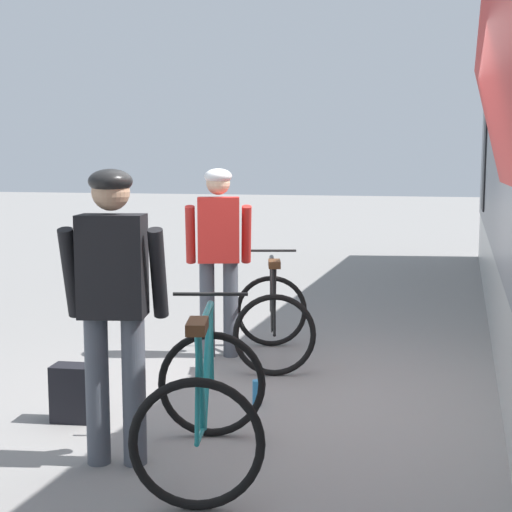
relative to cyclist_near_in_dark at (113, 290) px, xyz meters
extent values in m
plane|color=gray|center=(0.95, 1.43, -1.05)|extent=(80.00, 80.00, 0.00)
cube|color=black|center=(2.24, 8.10, 1.20)|extent=(0.03, 1.10, 2.29)
cylinder|color=#4C515B|center=(-0.11, -0.03, -0.60)|extent=(0.14, 0.14, 0.90)
cylinder|color=#4C515B|center=(0.11, 0.02, -0.60)|extent=(0.14, 0.14, 0.90)
cube|color=black|center=(0.00, 0.00, 0.15)|extent=(0.43, 0.33, 0.60)
cylinder|color=black|center=(-0.26, -0.03, 0.10)|extent=(0.15, 0.27, 0.56)
cylinder|color=black|center=(0.24, 0.10, 0.10)|extent=(0.15, 0.27, 0.56)
sphere|color=tan|center=(0.00, 0.00, 0.58)|extent=(0.22, 0.22, 0.22)
ellipsoid|color=black|center=(0.00, 0.00, 0.64)|extent=(0.31, 0.33, 0.14)
cylinder|color=#4C515B|center=(-0.32, 2.43, -0.60)|extent=(0.14, 0.14, 0.90)
cylinder|color=#4C515B|center=(-0.11, 2.51, -0.60)|extent=(0.14, 0.14, 0.90)
cube|color=red|center=(-0.21, 2.47, 0.15)|extent=(0.44, 0.35, 0.60)
cylinder|color=red|center=(-0.47, 2.42, 0.10)|extent=(0.17, 0.27, 0.56)
cylinder|color=red|center=(0.02, 2.60, 0.10)|extent=(0.17, 0.27, 0.56)
sphere|color=beige|center=(-0.21, 2.47, 0.58)|extent=(0.22, 0.22, 0.22)
ellipsoid|color=white|center=(-0.21, 2.47, 0.64)|extent=(0.33, 0.34, 0.14)
torus|color=black|center=(0.40, 0.56, -0.70)|extent=(0.70, 0.24, 0.71)
torus|color=black|center=(0.68, -0.42, -0.70)|extent=(0.70, 0.24, 0.71)
cylinder|color=#197A7F|center=(0.50, 0.22, -0.45)|extent=(0.21, 0.63, 0.63)
cylinder|color=#197A7F|center=(0.53, 0.10, -0.15)|extent=(0.27, 0.83, 0.04)
cylinder|color=#197A7F|center=(0.61, -0.19, -0.45)|extent=(0.11, 0.27, 0.62)
cylinder|color=#197A7F|center=(0.63, -0.25, -0.73)|extent=(0.12, 0.36, 0.08)
cylinder|color=#197A7F|center=(0.66, -0.36, -0.42)|extent=(0.06, 0.14, 0.56)
cylinder|color=#197A7F|center=(0.41, 0.54, -0.42)|extent=(0.05, 0.09, 0.55)
cylinder|color=black|center=(0.42, 0.51, -0.09)|extent=(0.47, 0.15, 0.02)
cube|color=#4C2D19|center=(0.65, -0.33, -0.10)|extent=(0.16, 0.26, 0.06)
torus|color=black|center=(0.15, 2.99, -0.70)|extent=(0.69, 0.25, 0.71)
torus|color=black|center=(0.45, 2.01, -0.70)|extent=(0.69, 0.25, 0.71)
cylinder|color=black|center=(0.26, 2.64, -0.45)|extent=(0.23, 0.63, 0.63)
cylinder|color=black|center=(0.29, 2.53, -0.15)|extent=(0.28, 0.83, 0.04)
cylinder|color=black|center=(0.38, 2.24, -0.45)|extent=(0.12, 0.27, 0.62)
cylinder|color=black|center=(0.40, 2.18, -0.73)|extent=(0.13, 0.35, 0.08)
cylinder|color=black|center=(0.43, 2.07, -0.42)|extent=(0.06, 0.14, 0.56)
cylinder|color=black|center=(0.16, 2.96, -0.42)|extent=(0.05, 0.09, 0.55)
cylinder|color=black|center=(0.17, 2.94, -0.09)|extent=(0.47, 0.16, 0.02)
cube|color=#4C2D19|center=(0.42, 2.09, -0.10)|extent=(0.16, 0.26, 0.06)
cube|color=black|center=(-0.63, 0.56, -0.85)|extent=(0.30, 0.22, 0.40)
cylinder|color=#338CCC|center=(0.51, 1.25, -0.96)|extent=(0.07, 0.07, 0.19)
camera|label=1|loc=(1.95, -3.69, 0.71)|focal=49.80mm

